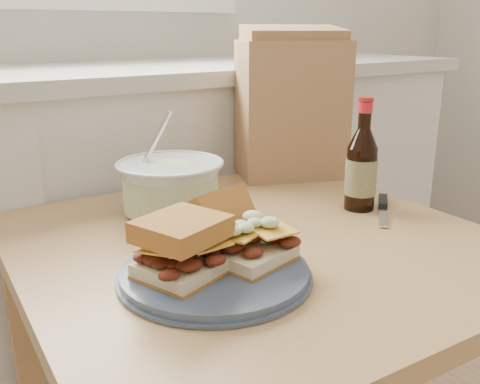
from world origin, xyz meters
TOP-DOWN VIEW (x-y plane):
  - cabinet_run at (-0.00, 1.70)m, footprint 2.50×0.64m
  - dining_table at (0.02, 0.96)m, footprint 0.87×0.87m
  - plate at (-0.13, 0.87)m, footprint 0.29×0.29m
  - sandwich_left at (-0.18, 0.88)m, footprint 0.14×0.14m
  - sandwich_right at (-0.06, 0.88)m, footprint 0.14×0.18m
  - coleslaw_bowl at (-0.04, 1.17)m, footprint 0.21×0.21m
  - beer_bottle at (0.30, 0.97)m, footprint 0.07×0.07m
  - knife at (0.35, 0.94)m, footprint 0.16×0.14m
  - paper_bag at (0.36, 1.26)m, footprint 0.30×0.26m

SIDE VIEW (x-z plane):
  - cabinet_run at x=0.00m, z-range 0.00..0.94m
  - dining_table at x=0.02m, z-range 0.24..0.92m
  - knife at x=0.35m, z-range 0.68..0.69m
  - plate at x=-0.13m, z-range 0.68..0.70m
  - sandwich_right at x=-0.06m, z-range 0.68..0.78m
  - coleslaw_bowl at x=-0.04m, z-range 0.63..0.84m
  - sandwich_left at x=-0.18m, z-range 0.70..0.78m
  - beer_bottle at x=0.30m, z-range 0.65..0.88m
  - paper_bag at x=0.36m, z-range 0.68..1.01m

